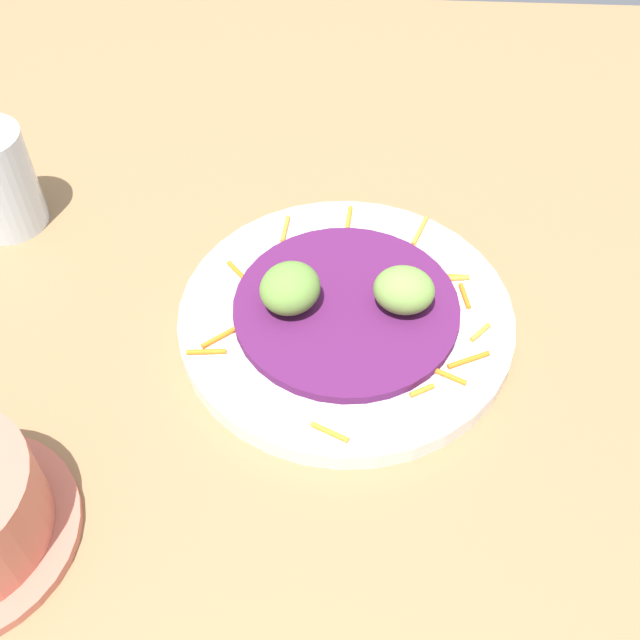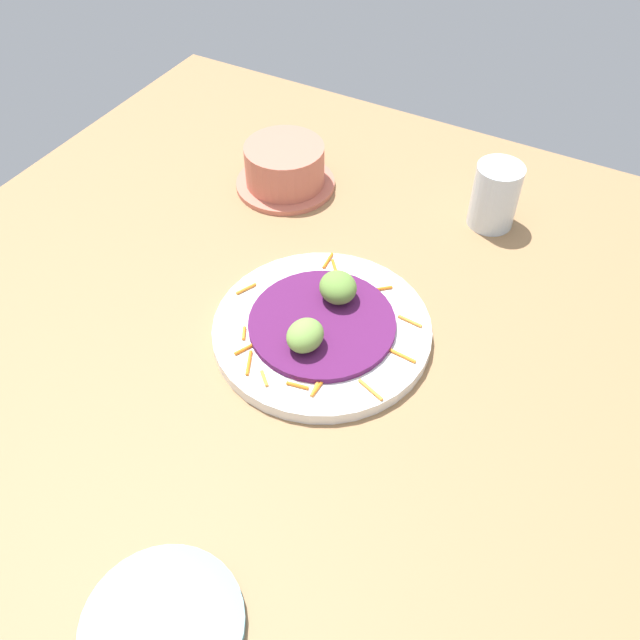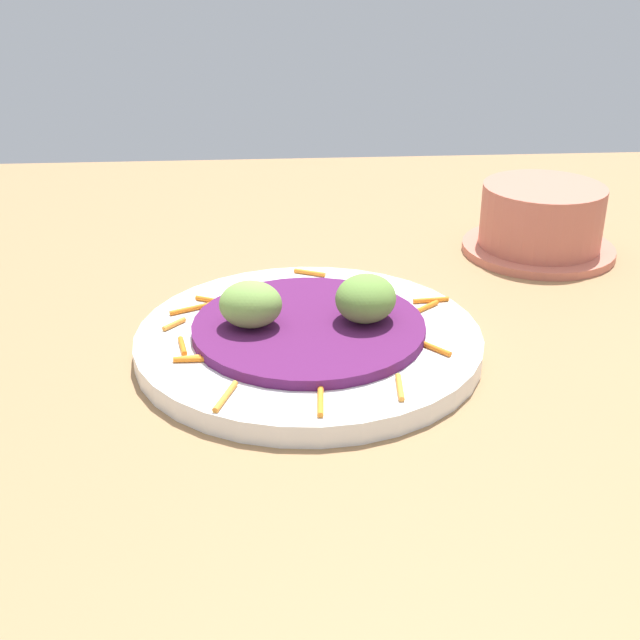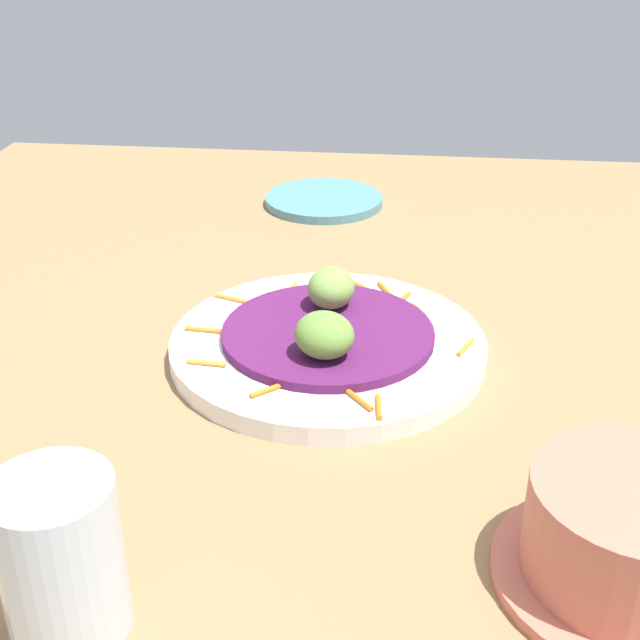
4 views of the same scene
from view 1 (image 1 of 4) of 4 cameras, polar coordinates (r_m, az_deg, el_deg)
The scene contains 6 objects.
table_surface at distance 61.32cm, azimuth 4.74°, elevation -2.31°, with size 110.00×110.00×2.00cm, color #936D47.
main_plate at distance 60.95cm, azimuth 1.91°, elevation 0.13°, with size 26.09×26.09×1.61cm, color white.
cabbage_bed at distance 60.04cm, azimuth 1.94°, elevation 0.88°, with size 17.52×17.52×0.79cm, color #51194C.
carrot_garnish at distance 60.64cm, azimuth 3.32°, elevation 1.16°, with size 23.99×22.76×0.40cm.
guac_scoop_left at distance 58.73cm, azimuth 6.17°, elevation 2.20°, with size 4.01×4.66×3.45cm, color #759E47.
guac_scoop_center at distance 58.49cm, azimuth -2.21°, elevation 2.34°, with size 4.78×4.46×3.56cm, color olive.
Camera 1 is at (38.18, -2.97, 48.89)cm, focal length 43.63 mm.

